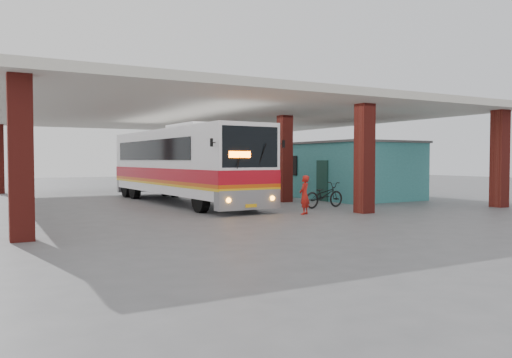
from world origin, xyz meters
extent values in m
plane|color=#515154|center=(0.00, 0.00, 0.00)|extent=(90.00, 90.00, 0.00)
cube|color=maroon|center=(3.00, -3.00, 2.17)|extent=(0.60, 0.60, 4.35)
cube|color=maroon|center=(3.00, 3.00, 2.17)|extent=(0.60, 0.60, 4.35)
cube|color=maroon|center=(3.00, 9.00, 2.17)|extent=(0.60, 0.60, 4.35)
cube|color=maroon|center=(-9.50, -4.00, 2.17)|extent=(0.60, 0.60, 4.35)
cube|color=maroon|center=(10.00, -4.00, 2.17)|extent=(0.60, 0.60, 4.35)
cube|color=maroon|center=(10.00, 17.00, 2.17)|extent=(0.60, 0.60, 4.35)
cube|color=silver|center=(0.50, 6.50, 4.50)|extent=(21.00, 23.00, 0.30)
cube|color=teal|center=(7.50, 4.00, 1.50)|extent=(5.00, 8.00, 3.00)
cube|color=#505050|center=(7.50, 4.00, 3.05)|extent=(5.20, 8.20, 0.12)
cube|color=#143930|center=(4.98, 2.50, 1.05)|extent=(0.08, 0.95, 2.10)
cube|color=black|center=(4.98, 5.50, 1.80)|extent=(0.08, 1.20, 1.00)
cube|color=black|center=(4.95, 5.50, 1.80)|extent=(0.04, 1.30, 1.10)
cube|color=white|center=(-1.77, 4.84, 2.06)|extent=(3.39, 13.12, 3.03)
cube|color=white|center=(-1.72, 3.76, 3.68)|extent=(1.47, 3.31, 0.27)
cube|color=gray|center=(-1.44, -1.45, 0.60)|extent=(2.75, 0.58, 0.76)
cube|color=red|center=(-1.77, 4.84, 1.46)|extent=(3.43, 13.12, 0.54)
cube|color=#DA510C|center=(-1.77, 4.84, 1.12)|extent=(3.43, 13.12, 0.14)
cube|color=yellow|center=(-1.77, 4.84, 1.00)|extent=(3.43, 13.12, 0.11)
cube|color=black|center=(-1.43, -1.60, 2.62)|extent=(2.46, 0.23, 1.57)
cube|color=black|center=(-3.18, 5.63, 2.60)|extent=(0.57, 9.73, 0.97)
cube|color=black|center=(-0.46, 5.78, 2.60)|extent=(0.57, 9.73, 0.97)
cube|color=#FF5905|center=(-1.91, -1.69, 2.33)|extent=(0.92, 0.10, 0.24)
sphere|color=orange|center=(-2.40, -1.73, 0.63)|extent=(0.19, 0.19, 0.19)
sphere|color=orange|center=(-0.45, -1.62, 0.63)|extent=(0.19, 0.19, 0.19)
cube|color=yellow|center=(-1.43, -1.68, 0.38)|extent=(0.49, 0.06, 0.13)
cylinder|color=black|center=(-2.70, 0.24, 0.54)|extent=(0.40, 1.10, 1.08)
cylinder|color=black|center=(-0.36, 0.36, 0.54)|extent=(0.40, 1.10, 1.08)
cylinder|color=black|center=(-3.15, 8.56, 0.54)|extent=(0.40, 1.10, 1.08)
cylinder|color=black|center=(-0.80, 8.69, 0.54)|extent=(0.40, 1.10, 1.08)
cylinder|color=black|center=(-3.22, 9.97, 0.54)|extent=(0.40, 1.10, 1.08)
cylinder|color=black|center=(-0.88, 10.09, 0.54)|extent=(0.40, 1.10, 1.08)
imported|color=black|center=(2.88, -0.48, 0.56)|extent=(2.21, 0.95, 1.13)
imported|color=#B51D16|center=(0.58, -2.32, 0.76)|extent=(0.66, 0.62, 1.52)
cube|color=red|center=(5.00, 8.14, 0.24)|extent=(0.44, 0.44, 0.06)
cube|color=red|center=(5.19, 8.13, 0.52)|extent=(0.06, 0.43, 0.62)
cylinder|color=black|center=(4.82, 7.96, 0.10)|extent=(0.03, 0.03, 0.21)
cylinder|color=black|center=(5.17, 7.96, 0.10)|extent=(0.03, 0.03, 0.21)
cylinder|color=black|center=(4.83, 8.32, 0.10)|extent=(0.03, 0.03, 0.21)
cylinder|color=black|center=(5.18, 8.31, 0.10)|extent=(0.03, 0.03, 0.21)
camera|label=1|loc=(-10.36, -18.38, 2.13)|focal=35.00mm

